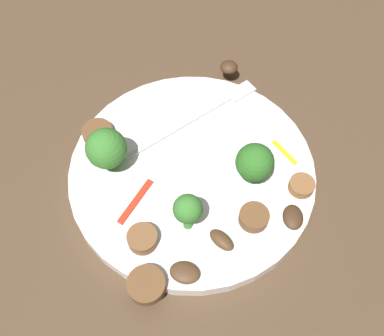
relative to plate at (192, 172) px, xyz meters
name	(u,v)px	position (x,y,z in m)	size (l,w,h in m)	color
ground_plane	(192,176)	(0.00, 0.00, -0.01)	(1.40, 1.40, 0.00)	#4C3826
plate	(192,172)	(0.00, 0.00, 0.00)	(0.27, 0.27, 0.02)	white
fork	(202,114)	(0.04, 0.06, 0.01)	(0.18, 0.04, 0.00)	silver
broccoli_floret_0	(106,149)	(-0.08, 0.04, 0.04)	(0.04, 0.04, 0.06)	#408630
broccoli_floret_1	(188,210)	(-0.03, -0.06, 0.04)	(0.03, 0.03, 0.05)	#408630
broccoli_floret_2	(255,163)	(0.05, -0.04, 0.04)	(0.04, 0.04, 0.05)	#347525
sausage_slice_0	(98,133)	(-0.07, 0.09, 0.01)	(0.03, 0.03, 0.01)	brown
sausage_slice_1	(146,285)	(-0.09, -0.10, 0.01)	(0.04, 0.04, 0.01)	brown
sausage_slice_2	(254,217)	(0.03, -0.08, 0.02)	(0.03, 0.03, 0.01)	brown
sausage_slice_3	(143,239)	(-0.08, -0.05, 0.02)	(0.03, 0.03, 0.01)	brown
sausage_slice_4	(302,186)	(0.09, -0.07, 0.01)	(0.03, 0.03, 0.01)	brown
mushroom_0	(293,217)	(0.06, -0.10, 0.01)	(0.03, 0.02, 0.01)	#422B19
mushroom_1	(222,240)	(-0.01, -0.09, 0.01)	(0.03, 0.01, 0.01)	#4C331E
mushroom_2	(185,273)	(-0.06, -0.10, 0.01)	(0.03, 0.02, 0.01)	#4C331E
mushroom_3	(229,67)	(0.10, 0.11, 0.02)	(0.02, 0.02, 0.01)	#422B19
pepper_strip_0	(285,152)	(0.10, -0.03, 0.01)	(0.04, 0.00, 0.00)	yellow
pepper_strip_1	(136,201)	(-0.07, -0.01, 0.01)	(0.06, 0.01, 0.00)	red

